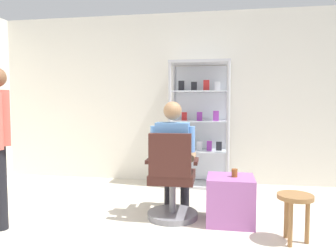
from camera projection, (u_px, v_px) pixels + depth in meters
back_wall at (176, 98)px, 5.17m from camera, size 6.00×0.10×2.70m
display_cabinet_main at (200, 123)px, 4.90m from camera, size 0.90×0.45×1.90m
office_chair at (172, 184)px, 3.46m from camera, size 0.57×0.56×0.96m
seated_shopkeeper at (174, 153)px, 3.60m from camera, size 0.49×0.57×1.29m
storage_crate at (230, 200)px, 3.37m from camera, size 0.49×0.46×0.50m
tea_glass at (235, 173)px, 3.34m from camera, size 0.06×0.06×0.09m
wooden_stool at (295, 204)px, 2.88m from camera, size 0.32×0.32×0.45m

